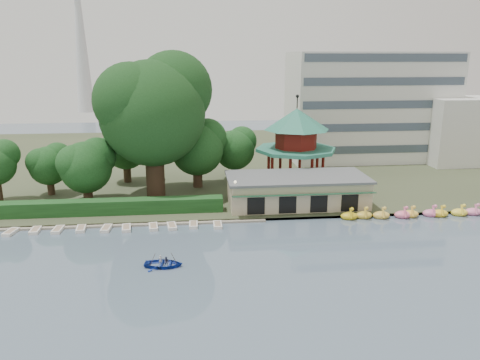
{
  "coord_description": "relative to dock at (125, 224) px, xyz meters",
  "views": [
    {
      "loc": [
        -3.65,
        -36.82,
        19.58
      ],
      "look_at": [
        2.0,
        18.0,
        5.0
      ],
      "focal_mm": 35.0,
      "sensor_mm": 36.0,
      "label": 1
    }
  ],
  "objects": [
    {
      "name": "small_trees",
      "position": [
        0.58,
        14.3,
        5.87
      ],
      "size": [
        39.49,
        16.88,
        10.25
      ],
      "color": "#3A281C",
      "rests_on": "shore"
    },
    {
      "name": "dock",
      "position": [
        0.0,
        0.0,
        0.0
      ],
      "size": [
        34.0,
        1.6,
        0.24
      ],
      "primitive_type": "cube",
      "color": "gray",
      "rests_on": "ground"
    },
    {
      "name": "pavilion",
      "position": [
        24.0,
        14.8,
        7.36
      ],
      "size": [
        12.4,
        12.4,
        13.5
      ],
      "color": "#C0AF8E",
      "rests_on": "shore"
    },
    {
      "name": "moored_rowboats",
      "position": [
        -2.08,
        -1.4,
        0.06
      ],
      "size": [
        27.18,
        2.75,
        0.36
      ],
      "color": "white",
      "rests_on": "ground"
    },
    {
      "name": "ground_plane",
      "position": [
        12.0,
        -17.2,
        -0.12
      ],
      "size": [
        220.0,
        220.0,
        0.0
      ],
      "primitive_type": "plane",
      "color": "slate",
      "rests_on": "ground"
    },
    {
      "name": "broadcast_tower",
      "position": [
        -30.0,
        122.8,
        33.86
      ],
      "size": [
        8.0,
        8.0,
        96.0
      ],
      "color": "silver",
      "rests_on": "ground"
    },
    {
      "name": "office_building",
      "position": [
        44.67,
        31.8,
        9.61
      ],
      "size": [
        38.0,
        18.0,
        20.0
      ],
      "color": "silver",
      "rests_on": "shore"
    },
    {
      "name": "rowboat_with_passengers",
      "position": [
        5.27,
        -12.1,
        0.42
      ],
      "size": [
        5.61,
        4.33,
        2.01
      ],
      "color": "navy",
      "rests_on": "ground"
    },
    {
      "name": "big_tree",
      "position": [
        3.2,
        11.03,
        12.93
      ],
      "size": [
        15.91,
        14.83,
        20.1
      ],
      "color": "#3A281C",
      "rests_on": "shore"
    },
    {
      "name": "boathouse",
      "position": [
        22.0,
        4.77,
        2.25
      ],
      "size": [
        18.6,
        9.39,
        3.9
      ],
      "color": "#C0AF8E",
      "rests_on": "shore"
    },
    {
      "name": "shore",
      "position": [
        12.0,
        34.8,
        0.08
      ],
      "size": [
        220.0,
        70.0,
        0.4
      ],
      "primitive_type": "cube",
      "color": "#424930",
      "rests_on": "ground"
    },
    {
      "name": "lamp_post",
      "position": [
        13.5,
        1.8,
        3.22
      ],
      "size": [
        0.36,
        0.36,
        4.28
      ],
      "color": "black",
      "rests_on": "shore"
    },
    {
      "name": "embankment",
      "position": [
        12.0,
        0.1,
        0.03
      ],
      "size": [
        220.0,
        0.6,
        0.3
      ],
      "primitive_type": "cube",
      "color": "gray",
      "rests_on": "ground"
    },
    {
      "name": "hedge",
      "position": [
        -3.0,
        3.3,
        1.18
      ],
      "size": [
        30.0,
        2.0,
        1.8
      ],
      "primitive_type": "cube",
      "color": "#1C4B1D",
      "rests_on": "shore"
    },
    {
      "name": "swan_boats",
      "position": [
        35.76,
        -0.7,
        0.28
      ],
      "size": [
        18.49,
        2.11,
        1.92
      ],
      "color": "gold",
      "rests_on": "ground"
    }
  ]
}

